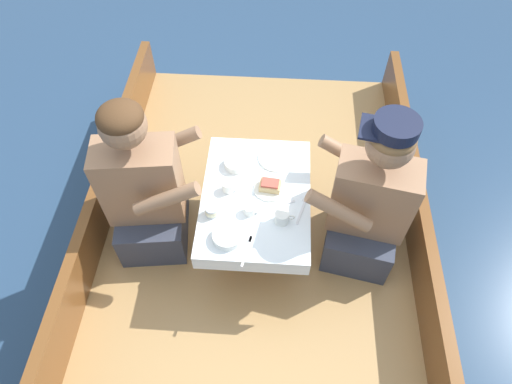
# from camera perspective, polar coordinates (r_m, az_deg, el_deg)

# --- Properties ---
(ground_plane) EXTENTS (60.00, 60.00, 0.00)m
(ground_plane) POSITION_cam_1_polar(r_m,az_deg,el_deg) (2.98, -0.00, -8.62)
(ground_plane) COLOR navy
(boat_deck) EXTENTS (1.89, 2.91, 0.30)m
(boat_deck) POSITION_cam_1_polar(r_m,az_deg,el_deg) (2.85, -0.00, -7.20)
(boat_deck) COLOR #A87F4C
(boat_deck) RESTS_ON ground_plane
(gunwale_port) EXTENTS (0.06, 2.91, 0.29)m
(gunwale_port) POSITION_cam_1_polar(r_m,az_deg,el_deg) (2.78, -19.20, -2.75)
(gunwale_port) COLOR brown
(gunwale_port) RESTS_ON boat_deck
(gunwale_starboard) EXTENTS (0.06, 2.91, 0.29)m
(gunwale_starboard) POSITION_cam_1_polar(r_m,az_deg,el_deg) (2.72, 19.69, -4.81)
(gunwale_starboard) COLOR brown
(gunwale_starboard) RESTS_ON boat_deck
(cockpit_table) EXTENTS (0.56, 0.79, 0.42)m
(cockpit_table) POSITION_cam_1_polar(r_m,az_deg,el_deg) (2.41, -0.00, -0.98)
(cockpit_table) COLOR #B2B2B7
(cockpit_table) RESTS_ON boat_deck
(person_port) EXTENTS (0.56, 0.50, 1.01)m
(person_port) POSITION_cam_1_polar(r_m,az_deg,el_deg) (2.45, -13.70, 0.14)
(person_port) COLOR #333847
(person_port) RESTS_ON boat_deck
(person_starboard) EXTENTS (0.58, 0.52, 1.01)m
(person_starboard) POSITION_cam_1_polar(r_m,az_deg,el_deg) (2.41, 13.91, -1.45)
(person_starboard) COLOR #333847
(person_starboard) RESTS_ON boat_deck
(plate_sandwich) EXTENTS (0.17, 0.17, 0.01)m
(plate_sandwich) POSITION_cam_1_polar(r_m,az_deg,el_deg) (2.38, 1.76, 0.45)
(plate_sandwich) COLOR silver
(plate_sandwich) RESTS_ON cockpit_table
(plate_bread) EXTENTS (0.20, 0.20, 0.01)m
(plate_bread) POSITION_cam_1_polar(r_m,az_deg,el_deg) (2.52, 2.57, 4.31)
(plate_bread) COLOR silver
(plate_bread) RESTS_ON cockpit_table
(sandwich) EXTENTS (0.12, 0.08, 0.05)m
(sandwich) POSITION_cam_1_polar(r_m,az_deg,el_deg) (2.36, 1.78, 0.85)
(sandwich) COLOR tan
(sandwich) RESTS_ON plate_sandwich
(bowl_port_near) EXTENTS (0.13, 0.13, 0.04)m
(bowl_port_near) POSITION_cam_1_polar(r_m,az_deg,el_deg) (2.47, -2.49, 3.67)
(bowl_port_near) COLOR silver
(bowl_port_near) RESTS_ON cockpit_table
(bowl_starboard_near) EXTENTS (0.15, 0.15, 0.04)m
(bowl_starboard_near) POSITION_cam_1_polar(r_m,az_deg,el_deg) (2.20, -3.59, -5.51)
(bowl_starboard_near) COLOR silver
(bowl_starboard_near) RESTS_ON cockpit_table
(coffee_cup_port) EXTENTS (0.09, 0.06, 0.06)m
(coffee_cup_port) POSITION_cam_1_polar(r_m,az_deg,el_deg) (2.36, -3.43, 0.73)
(coffee_cup_port) COLOR silver
(coffee_cup_port) RESTS_ON cockpit_table
(coffee_cup_starboard) EXTENTS (0.09, 0.06, 0.05)m
(coffee_cup_starboard) POSITION_cam_1_polar(r_m,az_deg,el_deg) (2.28, -0.76, -2.17)
(coffee_cup_starboard) COLOR silver
(coffee_cup_starboard) RESTS_ON cockpit_table
(coffee_cup_center) EXTENTS (0.10, 0.07, 0.07)m
(coffee_cup_center) POSITION_cam_1_polar(r_m,az_deg,el_deg) (2.25, 3.28, -3.16)
(coffee_cup_center) COLOR silver
(coffee_cup_center) RESTS_ON cockpit_table
(tin_can) EXTENTS (0.07, 0.07, 0.05)m
(tin_can) POSITION_cam_1_polar(r_m,az_deg,el_deg) (2.28, -5.56, -2.36)
(tin_can) COLOR silver
(tin_can) RESTS_ON cockpit_table
(utensil_spoon_port) EXTENTS (0.07, 0.17, 0.01)m
(utensil_spoon_port) POSITION_cam_1_polar(r_m,az_deg,el_deg) (2.33, 5.91, -1.82)
(utensil_spoon_port) COLOR silver
(utensil_spoon_port) RESTS_ON cockpit_table
(utensil_knife_starboard) EXTENTS (0.16, 0.07, 0.00)m
(utensil_knife_starboard) POSITION_cam_1_polar(r_m,az_deg,el_deg) (2.33, 2.92, -1.62)
(utensil_knife_starboard) COLOR silver
(utensil_knife_starboard) RESTS_ON cockpit_table
(utensil_fork_port) EXTENTS (0.05, 0.17, 0.00)m
(utensil_fork_port) POSITION_cam_1_polar(r_m,az_deg,el_deg) (2.19, -1.06, -7.01)
(utensil_fork_port) COLOR silver
(utensil_fork_port) RESTS_ON cockpit_table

